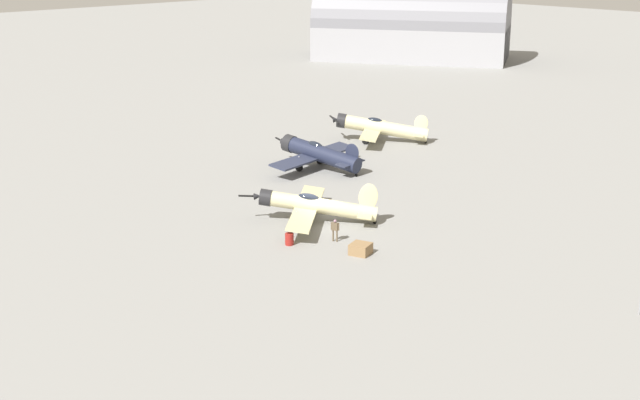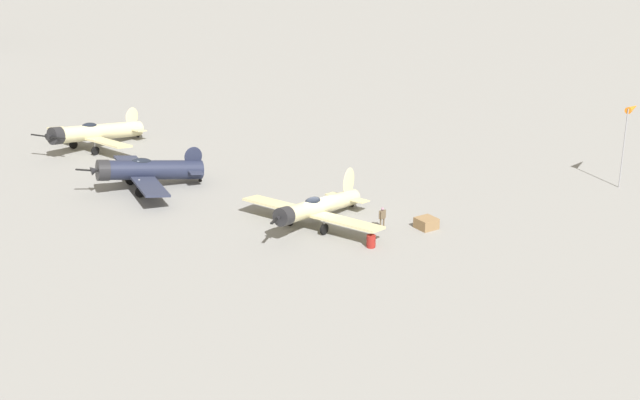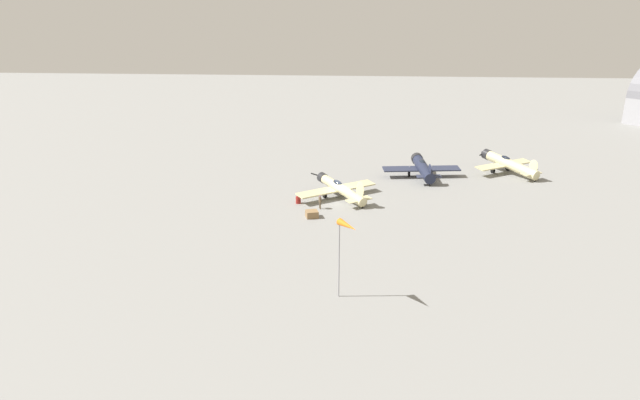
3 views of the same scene
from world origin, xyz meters
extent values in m
plane|color=gray|center=(0.00, 0.00, 0.00)|extent=(400.00, 400.00, 0.00)
cylinder|color=beige|center=(0.00, 0.00, 1.33)|extent=(7.69, 6.75, 2.32)
cylinder|color=#232326|center=(3.27, 2.76, 1.87)|extent=(1.65, 1.68, 1.41)
cone|color=#232326|center=(3.77, 3.18, 1.95)|extent=(0.82, 0.81, 0.61)
cube|color=black|center=(3.88, 3.27, 1.95)|extent=(1.41, 2.53, 0.43)
ellipsoid|color=black|center=(0.68, 0.58, 1.95)|extent=(1.84, 1.72, 0.89)
cube|color=#C6BC89|center=(0.82, 0.69, 1.13)|extent=(8.70, 9.86, 0.40)
ellipsoid|color=beige|center=(-2.87, -2.42, 2.17)|extent=(1.42, 1.23, 2.33)
cube|color=#C6BC89|center=(-2.72, -2.29, 0.94)|extent=(3.04, 3.31, 0.24)
cylinder|color=#999BA0|center=(0.26, 2.19, 0.86)|extent=(0.14, 0.14, 0.92)
cylinder|color=black|center=(0.26, 2.19, 0.40)|extent=(0.74, 0.67, 0.80)
cylinder|color=#999BA0|center=(2.20, -0.11, 0.86)|extent=(0.14, 0.14, 0.92)
cylinder|color=black|center=(2.20, -0.11, 0.40)|extent=(0.74, 0.67, 0.80)
cylinder|color=black|center=(-3.28, -2.77, 0.14)|extent=(0.28, 0.26, 0.28)
cylinder|color=#1E2338|center=(11.15, -10.97, 1.56)|extent=(8.51, 2.97, 2.58)
cylinder|color=#232326|center=(15.01, -10.30, 2.05)|extent=(1.38, 1.85, 1.79)
cone|color=#232326|center=(15.65, -10.19, 2.14)|extent=(0.74, 0.80, 0.77)
cube|color=black|center=(15.80, -10.17, 2.14)|extent=(2.62, 0.47, 0.42)
ellipsoid|color=black|center=(11.96, -10.83, 2.33)|extent=(1.87, 1.05, 0.89)
cube|color=#282D42|center=(12.12, -10.80, 1.26)|extent=(3.85, 11.44, 0.42)
ellipsoid|color=#1E2338|center=(7.74, -11.56, 2.26)|extent=(1.69, 0.41, 1.81)
cube|color=#282D42|center=(7.94, -11.53, 1.25)|extent=(1.67, 3.54, 0.24)
cylinder|color=#999BA0|center=(12.32, -9.06, 0.94)|extent=(0.14, 0.14, 1.08)
cylinder|color=black|center=(12.32, -9.06, 0.40)|extent=(0.82, 0.33, 0.80)
cylinder|color=#999BA0|center=(12.90, -12.38, 0.94)|extent=(0.14, 0.14, 1.08)
cylinder|color=black|center=(12.90, -12.38, 0.40)|extent=(0.82, 0.33, 0.80)
cylinder|color=black|center=(7.26, -11.65, 0.14)|extent=(0.29, 0.15, 0.28)
cylinder|color=beige|center=(15.10, -24.05, 1.52)|extent=(8.68, 6.95, 2.76)
cylinder|color=#232326|center=(18.80, -21.31, 2.16)|extent=(1.82, 1.92, 1.68)
cone|color=#232326|center=(19.32, -20.93, 2.25)|extent=(0.90, 0.90, 0.72)
cube|color=black|center=(19.44, -20.84, 2.25)|extent=(3.00, 1.71, 0.32)
ellipsoid|color=black|center=(15.87, -23.48, 2.27)|extent=(1.88, 1.67, 0.91)
cube|color=#C6BC89|center=(16.03, -23.36, 1.28)|extent=(7.65, 9.49, 0.41)
ellipsoid|color=beige|center=(11.85, -26.45, 2.16)|extent=(1.47, 1.13, 2.01)
cube|color=#C6BC89|center=(12.01, -26.33, 1.07)|extent=(2.91, 3.39, 0.25)
cylinder|color=#999BA0|center=(15.52, -21.71, 0.95)|extent=(0.14, 0.14, 1.11)
cylinder|color=black|center=(15.52, -21.71, 0.40)|extent=(0.76, 0.64, 0.80)
cylinder|color=#999BA0|center=(17.46, -24.33, 0.95)|extent=(0.14, 0.14, 1.11)
cylinder|color=black|center=(17.46, -24.33, 0.40)|extent=(0.76, 0.64, 0.80)
cylinder|color=black|center=(11.39, -26.79, 0.14)|extent=(0.28, 0.25, 0.28)
cylinder|color=brown|center=(-4.13, 2.24, 0.42)|extent=(0.12, 0.12, 0.85)
cylinder|color=brown|center=(-3.86, 2.37, 0.42)|extent=(0.12, 0.12, 0.85)
cube|color=brown|center=(-3.99, 2.31, 1.15)|extent=(0.51, 0.40, 0.60)
sphere|color=gray|center=(-3.99, 2.31, 1.57)|extent=(0.22, 0.22, 0.22)
cylinder|color=brown|center=(-4.25, 2.19, 1.16)|extent=(0.09, 0.09, 0.56)
cylinder|color=brown|center=(-3.74, 2.42, 1.16)|extent=(0.09, 0.09, 0.56)
cube|color=olive|center=(-7.14, 2.88, 0.39)|extent=(1.71, 1.71, 0.78)
cylinder|color=maroon|center=(-2.23, 5.23, 0.44)|extent=(0.62, 0.62, 0.88)
torus|color=maroon|center=(-2.23, 5.23, 0.61)|extent=(0.66, 0.66, 0.04)
torus|color=maroon|center=(-2.23, 5.23, 0.26)|extent=(0.66, 0.66, 0.04)
cylinder|color=gray|center=(-25.63, -1.68, 3.28)|extent=(0.10, 0.10, 6.56)
cone|color=orange|center=(-26.48, -2.36, 6.41)|extent=(2.04, 1.80, 0.56)
camera|label=1|loc=(-46.53, 44.65, 21.62)|focal=48.67mm
camera|label=2|loc=(15.09, 58.17, 23.44)|focal=49.66mm
camera|label=3|loc=(-63.17, -4.48, 20.22)|focal=29.30mm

